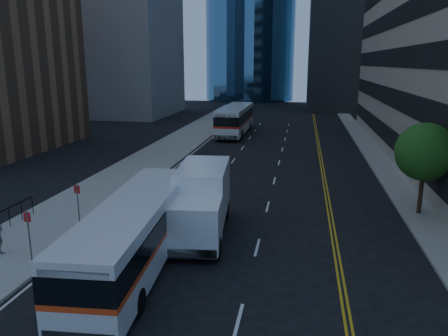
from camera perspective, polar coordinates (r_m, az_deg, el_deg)
name	(u,v)px	position (r m, az deg, el deg)	size (l,w,h in m)	color
ground	(241,266)	(19.00, 2.18, -12.62)	(160.00, 160.00, 0.00)	black
sidewalk_west	(173,147)	(44.59, -6.70, 2.77)	(5.00, 90.00, 0.15)	gray
sidewalk_east	(373,154)	(43.22, 18.90, 1.78)	(2.00, 90.00, 0.15)	gray
midrise_west	(113,3)	(75.81, -14.34, 20.12)	(18.00, 18.00, 35.00)	gray
street_tree	(425,152)	(26.20, 24.79, 1.90)	(3.20, 3.20, 5.10)	#332114
bus_front	(135,232)	(18.53, -11.50, -8.20)	(3.25, 11.47, 2.92)	silver
bus_rear	(235,119)	(52.68, 1.50, 6.42)	(2.87, 12.75, 3.29)	silver
box_truck	(201,201)	(21.64, -3.02, -4.27)	(3.04, 7.14, 3.32)	white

